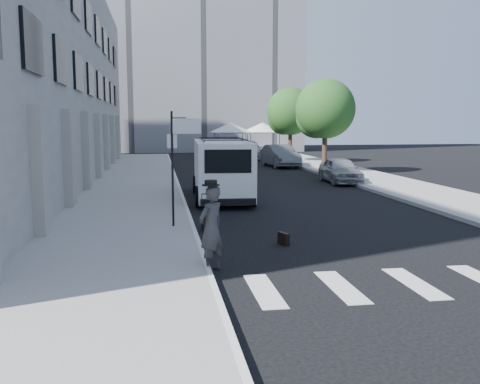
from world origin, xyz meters
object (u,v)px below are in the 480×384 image
object	(u,v)px
briefcase	(283,239)
parked_car_b	(280,156)
businessman	(211,229)
parked_car_a	(340,170)
suitcase	(206,221)
cargo_van	(222,169)
parked_car_c	(249,150)

from	to	relation	value
briefcase	parked_car_b	size ratio (longest dim) A/B	0.09
businessman	briefcase	distance (m)	3.26
briefcase	parked_car_b	distance (m)	25.09
briefcase	parked_car_a	size ratio (longest dim) A/B	0.11
parked_car_b	suitcase	bearing A→B (deg)	-114.03
briefcase	cargo_van	xyz separation A→B (m)	(-0.61, 8.95, 1.12)
briefcase	suitcase	world-z (taller)	suitcase
parked_car_b	briefcase	bearing A→B (deg)	-108.28
briefcase	parked_car_c	bearing A→B (deg)	63.52
businessman	cargo_van	size ratio (longest dim) A/B	0.29
parked_car_b	parked_car_a	bearing A→B (deg)	-90.54
businessman	parked_car_a	world-z (taller)	businessman
suitcase	parked_car_a	xyz separation A→B (m)	(8.40, 11.67, 0.40)
suitcase	cargo_van	xyz separation A→B (m)	(1.30, 6.76, 0.99)
cargo_van	parked_car_b	xyz separation A→B (m)	(6.21, 15.50, -0.48)
businessman	parked_car_a	distance (m)	18.32
cargo_van	parked_car_a	distance (m)	8.65
briefcase	suitcase	distance (m)	2.91
briefcase	cargo_van	size ratio (longest dim) A/B	0.06
cargo_van	parked_car_a	bearing A→B (deg)	37.12
briefcase	parked_car_a	xyz separation A→B (m)	(6.49, 13.85, 0.53)
businessman	parked_car_b	bearing A→B (deg)	-149.47
briefcase	parked_car_a	bearing A→B (deg)	46.56
suitcase	parked_car_a	distance (m)	14.38
briefcase	parked_car_a	distance (m)	15.31
suitcase	cargo_van	world-z (taller)	cargo_van
businessman	parked_car_a	bearing A→B (deg)	-161.55
suitcase	parked_car_b	bearing A→B (deg)	67.13
parked_car_b	parked_car_c	size ratio (longest dim) A/B	0.90
cargo_van	parked_car_a	world-z (taller)	cargo_van
briefcase	parked_car_b	bearing A→B (deg)	58.79
cargo_van	parked_car_c	xyz separation A→B (m)	(5.31, 23.78, -0.50)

